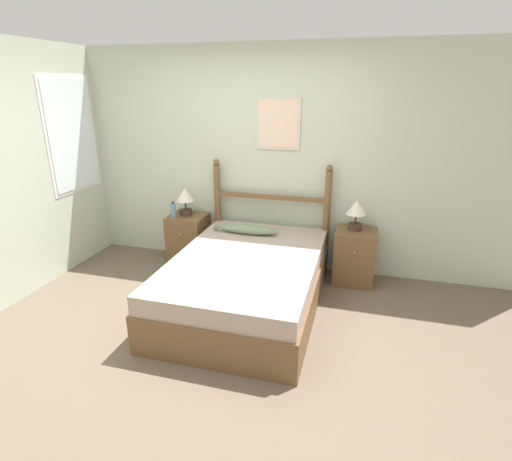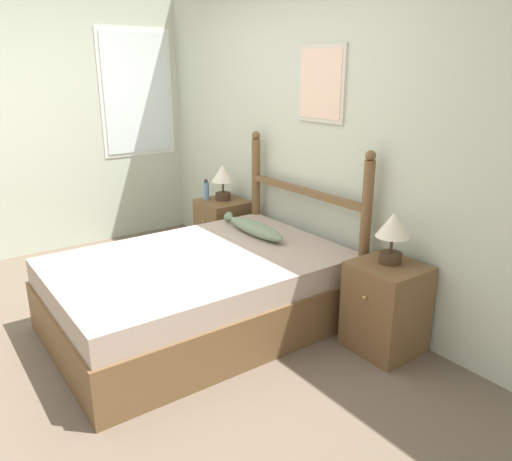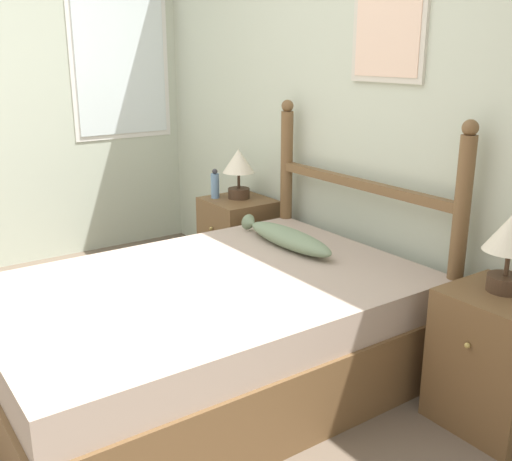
# 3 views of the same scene
# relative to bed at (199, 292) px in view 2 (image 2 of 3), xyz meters

# --- Properties ---
(ground_plane) EXTENTS (16.00, 16.00, 0.00)m
(ground_plane) POSITION_rel_bed_xyz_m (-0.21, -0.62, -0.27)
(ground_plane) COLOR brown
(wall_back) EXTENTS (6.40, 0.08, 2.55)m
(wall_back) POSITION_rel_bed_xyz_m (-0.21, 1.11, 1.01)
(wall_back) COLOR beige
(wall_back) RESTS_ON ground_plane
(wall_left) EXTENTS (0.08, 6.40, 2.55)m
(wall_left) POSITION_rel_bed_xyz_m (-2.34, -0.60, 1.02)
(wall_left) COLOR beige
(wall_left) RESTS_ON ground_plane
(bed) EXTENTS (1.40, 2.05, 0.54)m
(bed) POSITION_rel_bed_xyz_m (0.00, 0.00, 0.00)
(bed) COLOR brown
(bed) RESTS_ON ground_plane
(headboard) EXTENTS (1.40, 0.08, 1.29)m
(headboard) POSITION_rel_bed_xyz_m (-0.00, 0.98, 0.42)
(headboard) COLOR brown
(headboard) RESTS_ON ground_plane
(nightstand_left) EXTENTS (0.44, 0.44, 0.61)m
(nightstand_left) POSITION_rel_bed_xyz_m (-1.01, 0.84, 0.04)
(nightstand_left) COLOR brown
(nightstand_left) RESTS_ON ground_plane
(nightstand_right) EXTENTS (0.44, 0.44, 0.61)m
(nightstand_right) POSITION_rel_bed_xyz_m (1.01, 0.84, 0.04)
(nightstand_right) COLOR brown
(nightstand_right) RESTS_ON ground_plane
(table_lamp_left) EXTENTS (0.22, 0.22, 0.34)m
(table_lamp_left) POSITION_rel_bed_xyz_m (-1.03, 0.86, 0.56)
(table_lamp_left) COLOR #422D1E
(table_lamp_left) RESTS_ON nightstand_left
(table_lamp_right) EXTENTS (0.22, 0.22, 0.34)m
(table_lamp_right) POSITION_rel_bed_xyz_m (0.98, 0.87, 0.56)
(table_lamp_right) COLOR #422D1E
(table_lamp_right) RESTS_ON nightstand_right
(bottle) EXTENTS (0.06, 0.06, 0.20)m
(bottle) POSITION_rel_bed_xyz_m (-1.13, 0.74, 0.44)
(bottle) COLOR #668CB2
(bottle) RESTS_ON nightstand_left
(fish_pillow) EXTENTS (0.74, 0.16, 0.11)m
(fish_pillow) POSITION_rel_bed_xyz_m (-0.18, 0.62, 0.32)
(fish_pillow) COLOR gray
(fish_pillow) RESTS_ON bed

